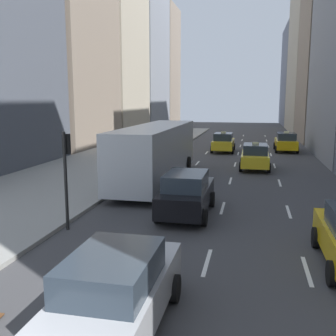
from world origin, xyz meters
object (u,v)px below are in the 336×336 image
object	(u,v)px
taxi_lead	(286,142)
sedan_black_near	(187,193)
taxi_second	(223,142)
traffic_light_pole	(66,165)
city_bus	(156,151)
taxi_fourth	(255,156)
sedan_silver_behind	(116,291)

from	to	relation	value
taxi_lead	sedan_black_near	bearing A→B (deg)	-104.42
taxi_second	traffic_light_pole	world-z (taller)	traffic_light_pole
taxi_second	city_bus	world-z (taller)	city_bus
taxi_lead	taxi_fourth	xyz separation A→B (m)	(-2.80, -10.05, 0.00)
taxi_second	sedan_silver_behind	bearing A→B (deg)	-90.00
taxi_second	traffic_light_pole	distance (m)	23.43
taxi_lead	city_bus	xyz separation A→B (m)	(-8.41, -15.56, 0.91)
traffic_light_pole	city_bus	bearing A→B (deg)	82.75
sedan_black_near	traffic_light_pole	size ratio (longest dim) A/B	1.27
taxi_second	city_bus	xyz separation A→B (m)	(-2.81, -14.10, 0.91)
taxi_second	taxi_fourth	size ratio (longest dim) A/B	1.00
traffic_light_pole	sedan_silver_behind	bearing A→B (deg)	-56.02
taxi_fourth	traffic_light_pole	distance (m)	16.03
taxi_lead	traffic_light_pole	distance (m)	26.34
taxi_second	city_bus	size ratio (longest dim) A/B	0.38
taxi_fourth	sedan_black_near	bearing A→B (deg)	-103.43
sedan_black_near	city_bus	distance (m)	6.88
taxi_lead	sedan_silver_behind	xyz separation A→B (m)	(-5.60, -30.36, 0.02)
sedan_black_near	traffic_light_pole	bearing A→B (deg)	-145.41
taxi_fourth	sedan_black_near	distance (m)	12.06
taxi_fourth	sedan_black_near	xyz separation A→B (m)	(-2.80, -11.73, 0.03)
taxi_fourth	taxi_lead	bearing A→B (deg)	74.43
taxi_second	sedan_black_near	distance (m)	20.32
sedan_black_near	sedan_silver_behind	bearing A→B (deg)	-90.00
taxi_fourth	city_bus	xyz separation A→B (m)	(-5.61, -5.51, 0.91)
taxi_second	sedan_black_near	size ratio (longest dim) A/B	0.96
taxi_lead	sedan_black_near	xyz separation A→B (m)	(-5.60, -21.78, 0.03)
sedan_black_near	traffic_light_pole	world-z (taller)	traffic_light_pole
taxi_second	taxi_lead	bearing A→B (deg)	14.65
taxi_lead	taxi_fourth	distance (m)	10.43
taxi_lead	traffic_light_pole	size ratio (longest dim) A/B	1.22
taxi_lead	sedan_black_near	world-z (taller)	taxi_lead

